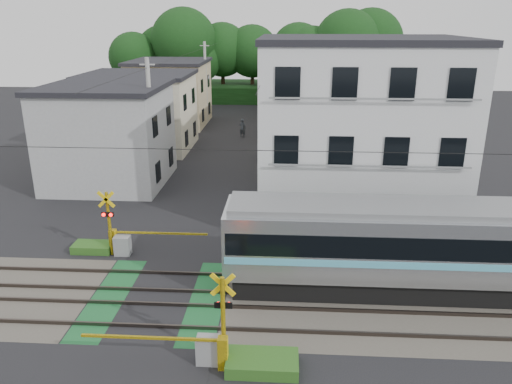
# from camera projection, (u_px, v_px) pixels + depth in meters

# --- Properties ---
(ground) EXTENTS (120.00, 120.00, 0.00)m
(ground) POSITION_uv_depth(u_px,v_px,m) (158.00, 298.00, 19.12)
(ground) COLOR black
(track_bed) EXTENTS (120.00, 120.00, 0.14)m
(track_bed) POSITION_uv_depth(u_px,v_px,m) (158.00, 298.00, 19.11)
(track_bed) COLOR #47423A
(track_bed) RESTS_ON ground
(commuter_train) EXTENTS (17.45, 2.76, 3.63)m
(commuter_train) POSITION_uv_depth(u_px,v_px,m) (454.00, 247.00, 18.96)
(commuter_train) COLOR black
(commuter_train) RESTS_ON ground
(crossing_signal_near) EXTENTS (4.74, 0.65, 3.09)m
(crossing_signal_near) POSITION_uv_depth(u_px,v_px,m) (210.00, 344.00, 15.29)
(crossing_signal_near) COLOR yellow
(crossing_signal_near) RESTS_ON ground
(crossing_signal_far) EXTENTS (4.74, 0.65, 3.09)m
(crossing_signal_far) POSITION_uv_depth(u_px,v_px,m) (121.00, 240.00, 22.48)
(crossing_signal_far) COLOR yellow
(crossing_signal_far) RESTS_ON ground
(apartment_block) EXTENTS (10.20, 8.36, 9.30)m
(apartment_block) POSITION_uv_depth(u_px,v_px,m) (358.00, 130.00, 26.03)
(apartment_block) COLOR silver
(apartment_block) RESTS_ON ground
(houses_row) EXTENTS (22.07, 31.35, 6.80)m
(houses_row) POSITION_uv_depth(u_px,v_px,m) (234.00, 104.00, 42.45)
(houses_row) COLOR #A4A7A9
(houses_row) RESTS_ON ground
(tree_hill) EXTENTS (40.00, 13.26, 11.50)m
(tree_hill) POSITION_uv_depth(u_px,v_px,m) (259.00, 57.00, 62.41)
(tree_hill) COLOR #133712
(tree_hill) RESTS_ON ground
(catenary) EXTENTS (60.00, 5.04, 7.00)m
(catenary) POSITION_uv_depth(u_px,v_px,m) (319.00, 212.00, 17.58)
(catenary) COLOR #2D2D33
(catenary) RESTS_ON ground
(utility_poles) EXTENTS (7.90, 42.00, 8.00)m
(utility_poles) POSITION_uv_depth(u_px,v_px,m) (213.00, 99.00, 39.51)
(utility_poles) COLOR #A5A5A0
(utility_poles) RESTS_ON ground
(pedestrian) EXTENTS (0.70, 0.57, 1.66)m
(pedestrian) POSITION_uv_depth(u_px,v_px,m) (243.00, 128.00, 44.80)
(pedestrian) COLOR #32383F
(pedestrian) RESTS_ON ground
(weed_patches) EXTENTS (10.25, 8.80, 0.40)m
(weed_patches) POSITION_uv_depth(u_px,v_px,m) (203.00, 297.00, 18.87)
(weed_patches) COLOR #2D5E1E
(weed_patches) RESTS_ON ground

